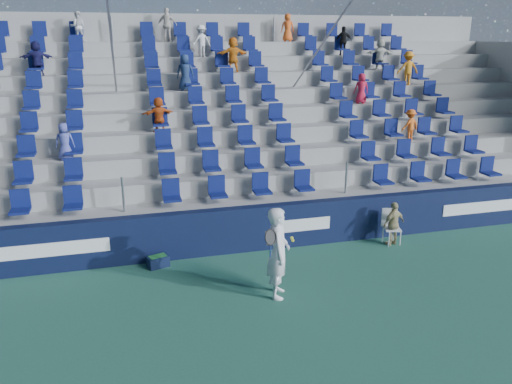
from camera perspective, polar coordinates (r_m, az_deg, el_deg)
The scene contains 7 objects.
ground at distance 10.56m, azimuth 2.93°, elevation -13.39°, with size 70.00×70.00×0.00m, color #29614C.
sponsor_wall at distance 13.03m, azimuth -1.24°, elevation -4.24°, with size 24.00×0.32×1.20m.
grandstand at distance 17.41m, azimuth -5.28°, elevation 6.51°, with size 24.00×8.17×6.63m.
tennis_player at distance 10.67m, azimuth 2.56°, elevation -6.94°, with size 0.74×0.85×2.02m.
line_judge_chair at distance 14.02m, azimuth 15.13°, elevation -3.51°, with size 0.51×0.53×0.96m.
line_judge at distance 13.88m, azimuth 15.45°, elevation -3.50°, with size 0.71×0.29×1.21m, color tan.
ball_bin at distance 12.54m, azimuth -11.14°, elevation -7.71°, with size 0.57×0.46×0.28m.
Camera 1 is at (-2.84, -8.62, 5.40)m, focal length 35.00 mm.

